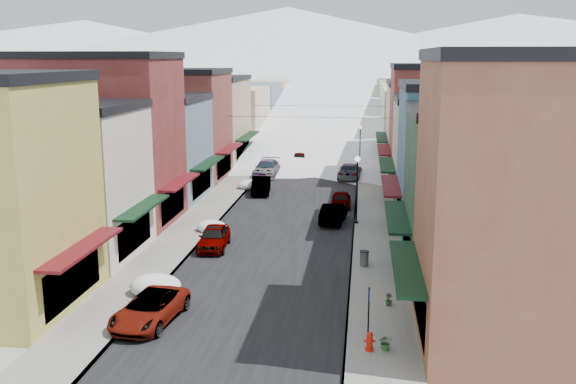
% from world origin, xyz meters
% --- Properties ---
extents(ground, '(600.00, 600.00, 0.00)m').
position_xyz_m(ground, '(0.00, 0.00, 0.00)').
color(ground, gray).
rests_on(ground, ground).
extents(road, '(10.00, 160.00, 0.01)m').
position_xyz_m(road, '(0.00, 60.00, 0.01)').
color(road, black).
rests_on(road, ground).
extents(sidewalk_left, '(3.20, 160.00, 0.15)m').
position_xyz_m(sidewalk_left, '(-6.60, 60.00, 0.07)').
color(sidewalk_left, gray).
rests_on(sidewalk_left, ground).
extents(sidewalk_right, '(3.20, 160.00, 0.15)m').
position_xyz_m(sidewalk_right, '(6.60, 60.00, 0.07)').
color(sidewalk_right, gray).
rests_on(sidewalk_right, ground).
extents(curb_left, '(0.10, 160.00, 0.15)m').
position_xyz_m(curb_left, '(-5.05, 60.00, 0.07)').
color(curb_left, slate).
rests_on(curb_left, ground).
extents(curb_right, '(0.10, 160.00, 0.15)m').
position_xyz_m(curb_right, '(5.05, 60.00, 0.07)').
color(curb_right, slate).
rests_on(curb_right, ground).
extents(bldg_l_cream, '(11.30, 8.20, 9.50)m').
position_xyz_m(bldg_l_cream, '(-13.19, 12.50, 4.76)').
color(bldg_l_cream, beige).
rests_on(bldg_l_cream, ground).
extents(bldg_l_brick_near, '(12.30, 8.20, 12.50)m').
position_xyz_m(bldg_l_brick_near, '(-13.69, 20.50, 6.26)').
color(bldg_l_brick_near, maroon).
rests_on(bldg_l_brick_near, ground).
extents(bldg_l_grayblue, '(11.30, 9.20, 9.00)m').
position_xyz_m(bldg_l_grayblue, '(-13.19, 29.00, 4.51)').
color(bldg_l_grayblue, slate).
rests_on(bldg_l_grayblue, ground).
extents(bldg_l_brick_far, '(13.30, 9.20, 11.00)m').
position_xyz_m(bldg_l_brick_far, '(-14.19, 38.00, 5.51)').
color(bldg_l_brick_far, maroon).
rests_on(bldg_l_brick_far, ground).
extents(bldg_l_tan, '(11.30, 11.20, 10.00)m').
position_xyz_m(bldg_l_tan, '(-13.19, 48.00, 5.01)').
color(bldg_l_tan, tan).
rests_on(bldg_l_tan, ground).
extents(bldg_r_brick_near, '(12.30, 9.20, 12.50)m').
position_xyz_m(bldg_r_brick_near, '(13.69, 3.00, 6.26)').
color(bldg_r_brick_near, brown).
rests_on(bldg_r_brick_near, ground).
extents(bldg_r_green, '(11.30, 9.20, 9.50)m').
position_xyz_m(bldg_r_green, '(13.19, 12.00, 4.76)').
color(bldg_r_green, '#1B3925').
rests_on(bldg_r_green, ground).
extents(bldg_r_blue, '(11.30, 9.20, 10.50)m').
position_xyz_m(bldg_r_blue, '(13.19, 21.00, 5.26)').
color(bldg_r_blue, '#386480').
rests_on(bldg_r_blue, ground).
extents(bldg_r_cream, '(12.30, 9.20, 9.00)m').
position_xyz_m(bldg_r_cream, '(13.69, 30.00, 4.51)').
color(bldg_r_cream, beige).
rests_on(bldg_r_cream, ground).
extents(bldg_r_brick_far, '(13.30, 9.20, 11.50)m').
position_xyz_m(bldg_r_brick_far, '(14.19, 39.00, 5.76)').
color(bldg_r_brick_far, maroon).
rests_on(bldg_r_brick_far, ground).
extents(bldg_r_tan, '(11.30, 11.20, 9.50)m').
position_xyz_m(bldg_r_tan, '(13.19, 49.00, 4.76)').
color(bldg_r_tan, tan).
rests_on(bldg_r_tan, ground).
extents(distant_blocks, '(34.00, 55.00, 8.00)m').
position_xyz_m(distant_blocks, '(0.00, 83.00, 4.00)').
color(distant_blocks, gray).
rests_on(distant_blocks, ground).
extents(mountain_ridge, '(670.00, 340.00, 34.00)m').
position_xyz_m(mountain_ridge, '(-19.47, 277.18, 14.36)').
color(mountain_ridge, silver).
rests_on(mountain_ridge, ground).
extents(overhead_cables, '(16.40, 15.04, 0.04)m').
position_xyz_m(overhead_cables, '(0.00, 47.50, 6.20)').
color(overhead_cables, black).
rests_on(overhead_cables, ground).
extents(car_white_suv, '(2.90, 5.25, 1.39)m').
position_xyz_m(car_white_suv, '(-4.08, 3.00, 0.70)').
color(car_white_suv, silver).
rests_on(car_white_suv, ground).
extents(car_silver_sedan, '(2.06, 4.51, 1.50)m').
position_xyz_m(car_silver_sedan, '(-3.85, 14.94, 0.75)').
color(car_silver_sedan, gray).
rests_on(car_silver_sedan, ground).
extents(car_dark_hatch, '(2.05, 4.67, 1.49)m').
position_xyz_m(car_dark_hatch, '(-3.50, 31.92, 0.75)').
color(car_dark_hatch, black).
rests_on(car_dark_hatch, ground).
extents(car_silver_wagon, '(2.40, 5.74, 1.66)m').
position_xyz_m(car_silver_wagon, '(-4.30, 40.53, 0.83)').
color(car_silver_wagon, '#A3A6AC').
rests_on(car_silver_wagon, ground).
extents(car_green_sedan, '(1.99, 4.58, 1.46)m').
position_xyz_m(car_green_sedan, '(3.50, 22.38, 0.73)').
color(car_green_sedan, black).
rests_on(car_green_sedan, ground).
extents(car_gray_suv, '(1.65, 3.96, 1.34)m').
position_xyz_m(car_gray_suv, '(3.87, 27.74, 0.67)').
color(car_gray_suv, '#989AA0').
rests_on(car_gray_suv, ground).
extents(car_black_sedan, '(2.56, 5.58, 1.58)m').
position_xyz_m(car_black_sedan, '(4.28, 40.17, 0.79)').
color(car_black_sedan, black).
rests_on(car_black_sedan, ground).
extents(car_lane_silver, '(1.96, 4.36, 1.46)m').
position_xyz_m(car_lane_silver, '(-1.60, 47.49, 0.73)').
color(car_lane_silver, '#A6A9AE').
rests_on(car_lane_silver, ground).
extents(car_lane_white, '(2.34, 5.06, 1.40)m').
position_xyz_m(car_lane_white, '(0.71, 75.24, 0.70)').
color(car_lane_white, silver).
rests_on(car_lane_white, ground).
extents(fire_hydrant, '(0.48, 0.37, 0.83)m').
position_xyz_m(fire_hydrant, '(6.06, 1.00, 0.53)').
color(fire_hydrant, red).
rests_on(fire_hydrant, sidewalk_right).
extents(parking_sign, '(0.08, 0.34, 2.50)m').
position_xyz_m(parking_sign, '(5.99, 1.77, 1.61)').
color(parking_sign, black).
rests_on(parking_sign, sidewalk_right).
extents(trash_can, '(0.54, 0.54, 0.91)m').
position_xyz_m(trash_can, '(5.81, 12.07, 0.61)').
color(trash_can, '#595C5E').
rests_on(trash_can, sidewalk_right).
extents(streetlamp_near, '(0.41, 0.41, 4.96)m').
position_xyz_m(streetlamp_near, '(5.20, 21.94, 3.28)').
color(streetlamp_near, black).
rests_on(streetlamp_near, sidewalk_right).
extents(streetlamp_far, '(0.37, 0.37, 4.46)m').
position_xyz_m(streetlamp_far, '(5.20, 47.86, 2.96)').
color(streetlamp_far, black).
rests_on(streetlamp_far, sidewalk_right).
extents(planter_near, '(0.62, 0.54, 0.67)m').
position_xyz_m(planter_near, '(6.73, 1.12, 0.48)').
color(planter_near, '#30682E').
rests_on(planter_near, sidewalk_right).
extents(planter_far, '(0.41, 0.41, 0.60)m').
position_xyz_m(planter_far, '(7.01, 6.10, 0.45)').
color(planter_far, '#294D23').
rests_on(planter_far, sidewalk_right).
extents(snow_pile_near, '(2.67, 2.84, 1.13)m').
position_xyz_m(snow_pile_near, '(-4.88, 6.41, 0.54)').
color(snow_pile_near, white).
rests_on(snow_pile_near, ground).
extents(snow_pile_mid, '(2.08, 2.48, 0.88)m').
position_xyz_m(snow_pile_mid, '(-4.88, 18.71, 0.42)').
color(snow_pile_mid, white).
rests_on(snow_pile_mid, ground).
extents(snow_pile_far, '(2.15, 2.52, 0.91)m').
position_xyz_m(snow_pile_far, '(-4.88, 33.61, 0.43)').
color(snow_pile_far, white).
rests_on(snow_pile_far, ground).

